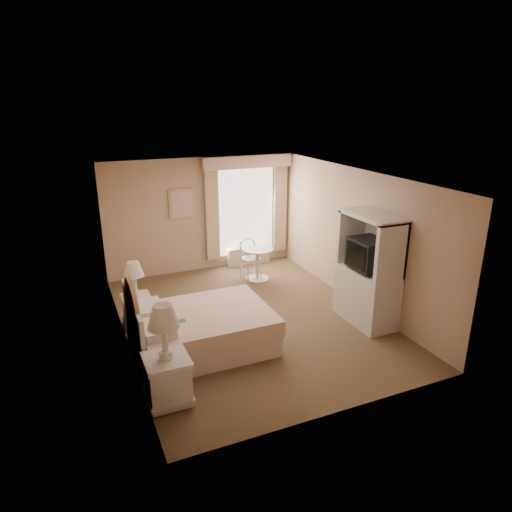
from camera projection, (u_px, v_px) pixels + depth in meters
name	position (u px, v px, depth m)	size (l,w,h in m)	color
room	(250.00, 252.00, 7.60)	(4.21, 5.51, 2.51)	brown
window	(247.00, 208.00, 10.26)	(2.05, 0.22, 2.51)	white
framed_art	(181.00, 204.00, 9.68)	(0.52, 0.04, 0.62)	tan
bed	(197.00, 329.00, 6.96)	(2.08, 1.57, 1.39)	tan
nightstand_near	(167.00, 368.00, 5.65)	(0.55, 0.55, 1.33)	silver
nightstand_far	(136.00, 302.00, 7.64)	(0.47, 0.47, 1.13)	silver
round_table	(257.00, 259.00, 9.62)	(0.65, 0.65, 0.69)	silver
cafe_chair	(250.00, 255.00, 9.73)	(0.46, 0.46, 0.86)	silver
armoire	(368.00, 278.00, 7.70)	(0.57, 1.15, 1.91)	silver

